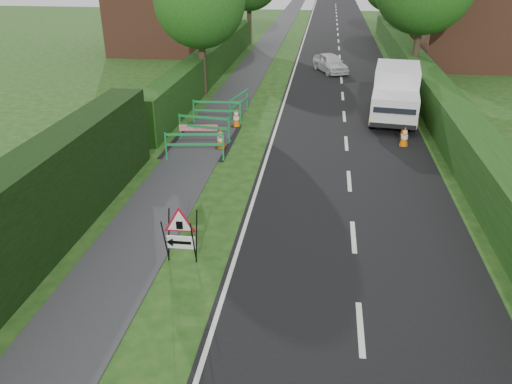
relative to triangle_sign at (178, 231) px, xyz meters
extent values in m
plane|color=#173F12|center=(1.60, -2.79, -0.86)|extent=(120.00, 120.00, 0.00)
cube|color=black|center=(4.10, 32.21, -0.85)|extent=(6.00, 90.00, 0.02)
cube|color=#2D2D30|center=(-1.40, 32.21, -0.85)|extent=(2.00, 90.00, 0.02)
cube|color=#14380F|center=(-3.40, 19.21, -0.86)|extent=(1.00, 24.00, 1.80)
cube|color=#14380F|center=(8.10, 13.21, -0.86)|extent=(1.20, 50.00, 1.50)
cube|color=brown|center=(-8.40, 27.21, 1.89)|extent=(7.00, 7.00, 5.50)
cube|color=brown|center=(12.60, 25.21, 1.89)|extent=(7.00, 7.00, 5.50)
cube|color=brown|center=(13.60, 39.21, 1.89)|extent=(7.00, 7.00, 5.50)
cylinder|color=#2D2116|center=(-3.00, 15.21, 0.46)|extent=(0.36, 0.36, 2.62)
sphere|color=#1E3E10|center=(-3.00, 15.21, 3.64)|extent=(4.40, 4.40, 4.40)
cylinder|color=#2D2116|center=(8.00, 19.21, 0.63)|extent=(0.36, 0.36, 2.97)
cylinder|color=#2D2116|center=(-3.00, 31.21, 0.54)|extent=(0.36, 0.36, 2.80)
cylinder|color=#2D2116|center=(8.00, 35.21, 0.37)|extent=(0.36, 0.36, 2.45)
cylinder|color=black|center=(-0.29, -0.14, -0.22)|extent=(0.04, 0.38, 1.23)
cylinder|color=black|center=(-0.29, 0.17, -0.22)|extent=(0.04, 0.38, 1.23)
cylinder|color=black|center=(0.37, -0.13, -0.22)|extent=(0.04, 0.38, 1.23)
cylinder|color=black|center=(0.37, 0.18, -0.22)|extent=(0.04, 0.38, 1.23)
cube|color=white|center=(0.04, 0.00, -0.30)|extent=(0.69, 0.04, 0.33)
cube|color=black|center=(0.04, -0.02, -0.30)|extent=(0.49, 0.02, 0.08)
cone|color=black|center=(-0.22, -0.02, -0.30)|extent=(0.16, 0.20, 0.20)
cube|color=black|center=(0.04, -0.02, 0.16)|extent=(0.15, 0.01, 0.20)
cube|color=silver|center=(6.29, 12.94, 0.42)|extent=(2.19, 3.17, 1.77)
cube|color=silver|center=(6.01, 10.71, 0.07)|extent=(2.06, 2.12, 1.08)
cube|color=black|center=(5.90, 9.80, 0.34)|extent=(1.63, 0.41, 0.50)
cube|color=#E2A50B|center=(5.26, 12.21, -0.29)|extent=(0.58, 4.52, 0.22)
cube|color=#E2A50B|center=(7.10, 11.98, -0.29)|extent=(0.58, 4.52, 0.22)
cube|color=black|center=(5.90, 9.81, -0.41)|extent=(1.80, 0.33, 0.18)
cylinder|color=black|center=(5.18, 10.77, -0.49)|extent=(0.31, 0.76, 0.74)
cylinder|color=black|center=(6.83, 10.57, -0.49)|extent=(0.31, 0.76, 0.74)
cylinder|color=black|center=(5.55, 13.71, -0.49)|extent=(0.31, 0.76, 0.74)
cylinder|color=black|center=(7.19, 13.51, -0.49)|extent=(0.31, 0.76, 0.74)
cube|color=black|center=(6.22, 8.71, -0.84)|extent=(0.38, 0.38, 0.04)
cone|color=#DD6506|center=(6.22, 8.71, -0.44)|extent=(0.32, 0.32, 0.75)
cylinder|color=white|center=(6.22, 8.71, -0.48)|extent=(0.25, 0.25, 0.14)
cylinder|color=white|center=(6.22, 8.71, -0.29)|extent=(0.17, 0.17, 0.10)
cube|color=black|center=(6.41, 10.01, -0.84)|extent=(0.38, 0.38, 0.04)
cone|color=#DD6506|center=(6.41, 10.01, -0.44)|extent=(0.32, 0.32, 0.75)
cylinder|color=white|center=(6.41, 10.01, -0.48)|extent=(0.25, 0.25, 0.14)
cylinder|color=white|center=(6.41, 10.01, -0.29)|extent=(0.17, 0.17, 0.10)
cube|color=black|center=(6.23, 13.40, -0.84)|extent=(0.38, 0.38, 0.04)
cone|color=#DD6506|center=(6.23, 13.40, -0.44)|extent=(0.32, 0.32, 0.75)
cylinder|color=white|center=(6.23, 13.40, -0.48)|extent=(0.25, 0.25, 0.14)
cylinder|color=white|center=(6.23, 13.40, -0.29)|extent=(0.17, 0.17, 0.10)
cube|color=black|center=(-0.56, 7.57, -0.84)|extent=(0.38, 0.38, 0.04)
cone|color=#DD6506|center=(-0.56, 7.57, -0.44)|extent=(0.32, 0.32, 0.75)
cylinder|color=white|center=(-0.56, 7.57, -0.48)|extent=(0.25, 0.25, 0.14)
cylinder|color=white|center=(-0.56, 7.57, -0.29)|extent=(0.17, 0.17, 0.10)
cube|color=black|center=(-0.42, 10.17, -0.84)|extent=(0.38, 0.38, 0.04)
cone|color=#DD6506|center=(-0.42, 10.17, -0.44)|extent=(0.32, 0.32, 0.75)
cylinder|color=white|center=(-0.42, 10.17, -0.48)|extent=(0.25, 0.25, 0.14)
cylinder|color=white|center=(-0.42, 10.17, -0.29)|extent=(0.17, 0.17, 0.10)
cube|color=#18843C|center=(-2.24, 6.25, -0.36)|extent=(0.06, 0.06, 1.00)
cube|color=#18843C|center=(-0.26, 6.54, -0.36)|extent=(0.06, 0.06, 1.00)
cube|color=#18843C|center=(-1.25, 6.39, 0.06)|extent=(1.99, 0.34, 0.08)
cube|color=#18843C|center=(-1.25, 6.39, -0.31)|extent=(1.99, 0.34, 0.08)
cube|color=#18843C|center=(-2.24, 6.25, -0.84)|extent=(0.11, 0.36, 0.04)
cube|color=#18843C|center=(-0.26, 6.54, -0.84)|extent=(0.11, 0.36, 0.04)
cube|color=#18843C|center=(-2.36, 8.48, -0.36)|extent=(0.06, 0.06, 1.00)
cube|color=#18843C|center=(-0.37, 8.24, -0.36)|extent=(0.06, 0.06, 1.00)
cube|color=#18843C|center=(-1.36, 8.36, 0.06)|extent=(1.99, 0.28, 0.08)
cube|color=#18843C|center=(-1.36, 8.36, -0.31)|extent=(1.99, 0.28, 0.08)
cube|color=#18843C|center=(-2.36, 8.48, -0.84)|extent=(0.10, 0.35, 0.04)
cube|color=#18843C|center=(-0.37, 8.24, -0.84)|extent=(0.10, 0.35, 0.04)
cube|color=#18843C|center=(-2.32, 10.51, -0.36)|extent=(0.05, 0.05, 1.00)
cube|color=#18843C|center=(-0.32, 10.60, -0.36)|extent=(0.05, 0.05, 1.00)
cube|color=#18843C|center=(-1.32, 10.56, 0.06)|extent=(2.00, 0.14, 0.08)
cube|color=#18843C|center=(-1.32, 10.56, -0.31)|extent=(2.00, 0.14, 0.08)
cube|color=#18843C|center=(-2.32, 10.51, -0.84)|extent=(0.08, 0.35, 0.04)
cube|color=#18843C|center=(-0.32, 10.60, -0.84)|extent=(0.08, 0.35, 0.04)
cube|color=#18843C|center=(-0.77, 10.74, -0.36)|extent=(0.06, 0.06, 1.00)
cube|color=#18843C|center=(-0.34, 12.70, -0.36)|extent=(0.06, 0.06, 1.00)
cube|color=#18843C|center=(-0.56, 11.72, 0.06)|extent=(0.47, 1.97, 0.08)
cube|color=#18843C|center=(-0.56, 11.72, -0.31)|extent=(0.47, 1.97, 0.08)
cube|color=#18843C|center=(-0.77, 10.74, -0.84)|extent=(0.35, 0.13, 0.04)
cube|color=#18843C|center=(-0.34, 12.70, -0.84)|extent=(0.35, 0.13, 0.04)
cube|color=red|center=(-1.63, 8.50, -0.86)|extent=(1.49, 0.25, 0.25)
imported|color=silver|center=(3.44, 21.37, -0.31)|extent=(2.46, 3.47, 1.10)
camera|label=1|loc=(3.11, -9.58, 5.78)|focal=35.00mm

